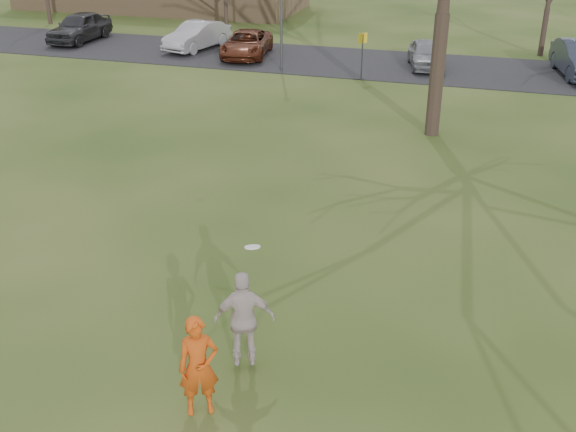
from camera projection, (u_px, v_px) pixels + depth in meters
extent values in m
plane|color=#1E380F|center=(222.00, 384.00, 12.31)|extent=(120.00, 120.00, 0.00)
cube|color=black|center=(413.00, 67.00, 33.86)|extent=(62.00, 6.50, 0.04)
imported|color=#CB4810|center=(199.00, 367.00, 11.31)|extent=(0.80, 0.71, 1.84)
imported|color=#272729|center=(79.00, 27.00, 38.96)|extent=(1.91, 4.70, 1.60)
imported|color=#A09FA4|center=(197.00, 36.00, 37.08)|extent=(2.50, 4.62, 1.45)
imported|color=#542413|center=(247.00, 44.00, 35.57)|extent=(2.81, 4.90, 1.29)
imported|color=gray|center=(426.00, 54.00, 33.42)|extent=(2.35, 4.04, 1.29)
imported|color=beige|center=(244.00, 319.00, 12.25)|extent=(1.19, 0.83, 1.88)
cylinder|color=white|center=(252.00, 247.00, 11.54)|extent=(0.28, 0.27, 0.11)
cylinder|color=#47474C|center=(281.00, 6.00, 32.01)|extent=(0.12, 0.12, 6.00)
cylinder|color=#47474C|center=(362.00, 57.00, 31.38)|extent=(0.06, 0.06, 2.00)
cube|color=yellow|center=(363.00, 38.00, 31.02)|extent=(0.35, 0.35, 0.45)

